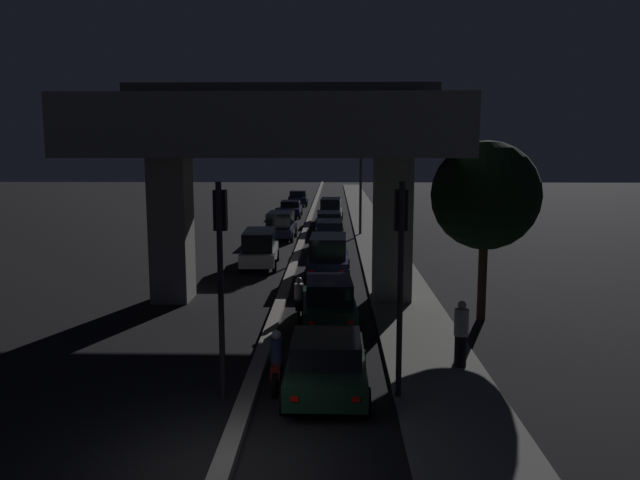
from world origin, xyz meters
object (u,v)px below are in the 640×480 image
at_px(traffic_light_right_of_median, 400,253).
at_px(motorcycle_black_filtering_mid, 299,301).
at_px(street_lamp, 355,170).
at_px(car_dark_blue_fourth_oncoming, 298,198).
at_px(car_dark_blue_third, 328,255).
at_px(car_black_fourth, 329,235).
at_px(car_dark_green_lead, 326,363).
at_px(car_dark_blue_fifth, 328,222).
at_px(car_white_lead_oncoming, 260,248).
at_px(pedestrian_on_sidewalk, 461,334).
at_px(car_silver_sixth, 331,209).
at_px(traffic_light_left_of_median, 221,253).
at_px(car_dark_green_second, 329,302).
at_px(motorcycle_red_filtering_near, 277,364).
at_px(car_dark_blue_third_oncoming, 290,209).
at_px(car_dark_blue_second_oncoming, 281,225).

height_order(traffic_light_right_of_median, motorcycle_black_filtering_mid, traffic_light_right_of_median).
height_order(street_lamp, car_dark_blue_fourth_oncoming, street_lamp).
height_order(car_dark_blue_third, car_black_fourth, car_dark_blue_third).
bearing_deg(car_dark_blue_fourth_oncoming, traffic_light_right_of_median, 4.75).
xyz_separation_m(traffic_light_right_of_median, car_black_fourth, (-1.83, 22.30, -2.67)).
xyz_separation_m(car_dark_green_lead, car_dark_blue_fifth, (-0.22, 29.25, 0.04)).
distance_m(car_black_fourth, car_white_lead_oncoming, 6.45).
xyz_separation_m(car_white_lead_oncoming, pedestrian_on_sidewalk, (7.24, -14.90, 0.05)).
distance_m(car_silver_sixth, pedestrian_on_sidewalk, 34.74).
height_order(car_dark_blue_fifth, car_white_lead_oncoming, car_white_lead_oncoming).
height_order(car_dark_green_lead, pedestrian_on_sidewalk, pedestrian_on_sidewalk).
bearing_deg(street_lamp, car_dark_blue_fourth_oncoming, 103.10).
bearing_deg(traffic_light_left_of_median, street_lamp, 81.80).
bearing_deg(car_white_lead_oncoming, motorcycle_black_filtering_mid, 12.23).
height_order(car_dark_green_lead, car_dark_blue_third, car_dark_blue_third).
xyz_separation_m(car_dark_blue_fifth, car_white_lead_oncoming, (-3.40, -12.67, 0.18)).
bearing_deg(car_white_lead_oncoming, car_dark_green_second, 16.13).
relative_size(car_dark_blue_third, car_silver_sixth, 0.92).
xyz_separation_m(street_lamp, motorcycle_red_filtering_near, (-2.86, -27.80, -3.88)).
xyz_separation_m(traffic_light_right_of_median, car_dark_blue_fifth, (-1.95, 29.57, -2.77)).
bearing_deg(street_lamp, traffic_light_right_of_median, -89.75).
distance_m(street_lamp, car_white_lead_oncoming, 13.14).
relative_size(car_dark_green_second, pedestrian_on_sidewalk, 2.20).
bearing_deg(pedestrian_on_sidewalk, car_black_fourth, 100.38).
bearing_deg(car_white_lead_oncoming, car_dark_green_lead, 9.76).
relative_size(traffic_light_left_of_median, pedestrian_on_sidewalk, 2.87).
height_order(street_lamp, car_dark_blue_third, street_lamp).
relative_size(traffic_light_right_of_median, car_dark_green_second, 1.31).
bearing_deg(car_dark_green_lead, car_dark_blue_fifth, 0.67).
bearing_deg(traffic_light_right_of_median, car_black_fourth, 94.68).
bearing_deg(car_dark_green_lead, car_white_lead_oncoming, 12.56).
xyz_separation_m(car_dark_blue_third, car_silver_sixth, (-0.00, 22.02, 0.02)).
relative_size(street_lamp, car_white_lead_oncoming, 1.58).
height_order(car_dark_green_lead, car_dark_blue_fifth, car_dark_blue_fifth).
bearing_deg(car_dark_blue_third, car_dark_blue_third_oncoming, 9.04).
distance_m(traffic_light_right_of_median, car_black_fourth, 22.53).
distance_m(car_white_lead_oncoming, pedestrian_on_sidewalk, 16.57).
height_order(car_white_lead_oncoming, pedestrian_on_sidewalk, pedestrian_on_sidewalk).
relative_size(car_black_fourth, car_silver_sixth, 1.03).
relative_size(traffic_light_right_of_median, car_black_fourth, 1.15).
xyz_separation_m(traffic_light_right_of_median, car_dark_green_second, (-1.71, 6.15, -2.71)).
relative_size(car_dark_blue_third, car_white_lead_oncoming, 0.85).
height_order(car_black_fourth, car_dark_blue_third_oncoming, car_black_fourth).
bearing_deg(traffic_light_left_of_median, car_dark_green_lead, 7.19).
height_order(car_dark_blue_second_oncoming, car_dark_blue_fourth_oncoming, car_dark_blue_second_oncoming).
bearing_deg(car_silver_sixth, car_black_fourth, -177.94).
relative_size(car_dark_blue_second_oncoming, car_dark_blue_fourth_oncoming, 0.98).
height_order(car_dark_blue_fifth, pedestrian_on_sidewalk, pedestrian_on_sidewalk).
distance_m(street_lamp, motorcycle_black_filtering_mid, 21.73).
bearing_deg(street_lamp, car_black_fourth, -105.54).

